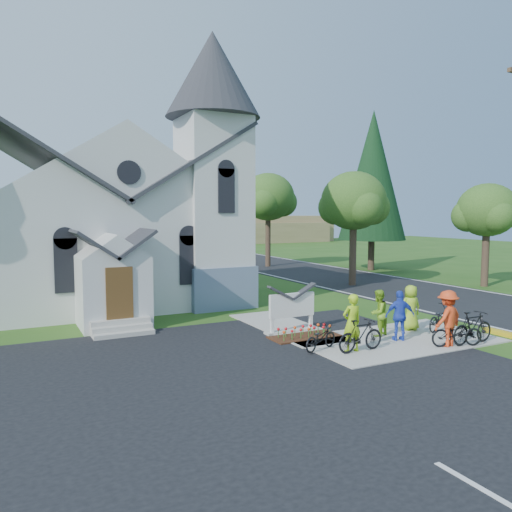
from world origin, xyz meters
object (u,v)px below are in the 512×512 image
bike_0 (321,338)px  cyclist_1 (378,313)px  cyclist_2 (400,316)px  cyclist_3 (448,318)px  bike_2 (457,332)px  bike_3 (473,328)px  cyclist_4 (411,308)px  bike_4 (440,318)px  bike_1 (361,335)px  cyclist_0 (352,323)px  church_sign (292,306)px

bike_0 → cyclist_1: (2.93, 0.61, 0.44)m
cyclist_2 → cyclist_3: cyclist_3 is taller
bike_2 → cyclist_1: bearing=49.0°
bike_2 → bike_3: bike_3 is taller
cyclist_4 → bike_4: 1.20m
cyclist_2 → bike_2: bearing=150.3°
bike_1 → cyclist_3: size_ratio=0.93×
cyclist_3 → bike_3: bearing=158.3°
bike_2 → bike_1: bearing=92.0°
cyclist_3 → bike_3: (0.95, -0.22, -0.37)m
bike_2 → bike_4: 2.33m
bike_0 → bike_3: bike_3 is taller
cyclist_3 → cyclist_4: bearing=-112.8°
bike_4 → bike_0: bearing=73.9°
bike_3 → bike_1: bearing=74.4°
bike_1 → bike_4: size_ratio=0.97×
cyclist_0 → bike_0: 1.13m
bike_1 → cyclist_2: cyclist_2 is taller
cyclist_1 → bike_2: (1.38, -2.33, -0.37)m
cyclist_1 → bike_4: bearing=151.6°
bike_4 → cyclist_4: bearing=43.3°
bike_2 → cyclist_3: bearing=73.5°
cyclist_0 → church_sign: bearing=-84.3°
cyclist_4 → bike_0: bearing=18.8°
church_sign → cyclist_2: size_ratio=1.24×
church_sign → bike_2: 5.81m
bike_1 → cyclist_2: bearing=-78.4°
bike_2 → bike_3: size_ratio=0.94×
church_sign → cyclist_2: 3.93m
church_sign → cyclist_0: size_ratio=1.17×
bike_2 → cyclist_3: 0.56m
cyclist_3 → bike_0: bearing=-29.6°
bike_2 → cyclist_4: bearing=10.9°
bike_1 → bike_2: bearing=-108.1°
bike_4 → bike_2: bearing=127.3°
cyclist_1 → bike_3: bearing=111.5°
bike_0 → bike_3: (5.02, -1.76, 0.17)m
cyclist_2 → bike_4: (2.47, 0.45, -0.41)m
cyclist_1 → cyclist_2: 0.89m
bike_2 → bike_3: bearing=-75.4°
church_sign → bike_4: bearing=-25.4°
cyclist_2 → bike_4: size_ratio=0.97×
cyclist_1 → bike_2: cyclist_1 is taller
church_sign → bike_3: 6.32m
cyclist_0 → cyclist_3: cyclist_3 is taller
bike_1 → cyclist_4: 3.92m
cyclist_0 → cyclist_3: bearing=165.1°
bike_1 → cyclist_4: size_ratio=1.02×
church_sign → bike_2: church_sign is taller
bike_0 → bike_4: size_ratio=0.85×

